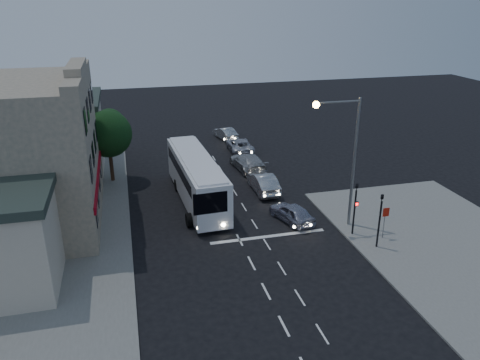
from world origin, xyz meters
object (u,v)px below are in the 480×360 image
object	(u,v)px
car_sedan_a	(263,183)
streetlight	(346,149)
car_sedan_b	(248,162)
car_sedan_c	(240,145)
traffic_signal_main	(355,203)
car_suv	(292,213)
tour_bus	(196,178)
regulatory_sign	(385,218)
car_extra	(225,133)
street_tree	(108,132)
traffic_signal_side	(380,214)

from	to	relation	value
car_sedan_a	streetlight	size ratio (longest dim) A/B	0.52
car_sedan_b	car_sedan_c	world-z (taller)	car_sedan_b
traffic_signal_main	car_suv	bearing A→B (deg)	137.30
tour_bus	streetlight	size ratio (longest dim) A/B	1.35
car_sedan_a	car_sedan_b	bearing A→B (deg)	-91.68
car_suv	tour_bus	bearing A→B (deg)	-57.39
car_sedan_a	car_sedan_c	distance (m)	10.87
car_sedan_b	traffic_signal_main	xyz separation A→B (m)	(3.57, -14.10, 1.63)
car_sedan_c	regulatory_sign	world-z (taller)	regulatory_sign
car_sedan_c	car_suv	bearing A→B (deg)	91.35
car_sedan_c	car_extra	world-z (taller)	car_sedan_c
car_suv	streetlight	size ratio (longest dim) A/B	0.44
car_sedan_c	street_tree	world-z (taller)	street_tree
car_extra	streetlight	distance (m)	23.83
traffic_signal_side	street_tree	bearing A→B (deg)	135.50
tour_bus	street_tree	xyz separation A→B (m)	(-6.48, 6.03, 2.50)
tour_bus	car_extra	size ratio (longest dim) A/B	2.98
car_sedan_a	car_sedan_b	size ratio (longest dim) A/B	0.87
traffic_signal_side	tour_bus	bearing A→B (deg)	134.54
traffic_signal_main	traffic_signal_side	distance (m)	2.10
regulatory_sign	street_tree	size ratio (longest dim) A/B	0.35
regulatory_sign	street_tree	bearing A→B (deg)	138.92
car_sedan_a	traffic_signal_side	bearing A→B (deg)	111.38
regulatory_sign	streetlight	distance (m)	5.18
tour_bus	car_sedan_b	distance (m)	8.33
car_sedan_c	street_tree	xyz separation A→B (m)	(-12.85, -5.45, 3.80)
traffic_signal_side	car_sedan_c	bearing A→B (deg)	99.58
car_sedan_b	regulatory_sign	world-z (taller)	regulatory_sign
regulatory_sign	traffic_signal_side	bearing A→B (deg)	-136.08
car_suv	street_tree	bearing A→B (deg)	-58.63
tour_bus	streetlight	distance (m)	11.93
car_sedan_c	streetlight	size ratio (longest dim) A/B	0.55
traffic_signal_side	streetlight	size ratio (longest dim) A/B	0.46
car_extra	car_sedan_c	bearing A→B (deg)	83.36
car_sedan_c	tour_bus	bearing A→B (deg)	63.42
tour_bus	car_sedan_c	world-z (taller)	tour_bus
car_suv	streetlight	xyz separation A→B (m)	(3.02, -1.60, 5.05)
car_sedan_b	street_tree	world-z (taller)	street_tree
tour_bus	regulatory_sign	xyz separation A→B (m)	(11.03, -9.23, -0.40)
tour_bus	regulatory_sign	distance (m)	14.39
regulatory_sign	streetlight	bearing A→B (deg)	128.75
car_sedan_a	traffic_signal_side	size ratio (longest dim) A/B	1.14
car_sedan_b	regulatory_sign	size ratio (longest dim) A/B	2.46
car_sedan_b	street_tree	size ratio (longest dim) A/B	0.87
car_sedan_b	streetlight	distance (m)	14.01
car_suv	car_sedan_a	xyz separation A→B (m)	(-0.39, 5.82, 0.09)
tour_bus	car_sedan_b	bearing A→B (deg)	42.66
car_sedan_a	car_sedan_c	xyz separation A→B (m)	(0.71, 10.85, -0.08)
car_extra	car_sedan_a	bearing A→B (deg)	76.97
car_extra	regulatory_sign	world-z (taller)	regulatory_sign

